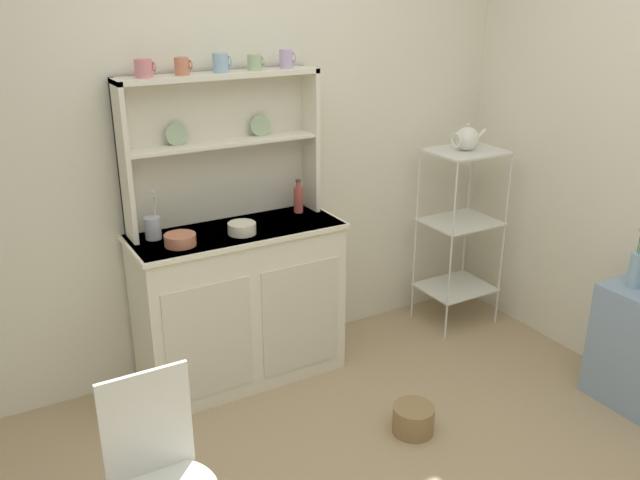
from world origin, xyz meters
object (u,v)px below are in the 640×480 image
Objects in this scene: jam_bottle at (298,199)px; hutch_shelf_unit at (220,137)px; cup_rose_0 at (144,68)px; bowl_mixing_large at (180,240)px; porcelain_teapot at (467,138)px; floor_basket at (413,419)px; utensil_jar at (153,227)px; bakers_rack at (461,220)px; flower_vase at (637,266)px; hutch_cabinet at (240,303)px; wire_chair at (157,470)px.

hutch_shelf_unit is at bearing 168.98° from jam_bottle.
bowl_mixing_large is at bearing -76.77° from cup_rose_0.
bowl_mixing_large is at bearing -179.91° from porcelain_teapot.
hutch_shelf_unit is 4.47× the size of porcelain_teapot.
utensil_jar reaches higher than floor_basket.
bakers_rack is 1.78m from bowl_mixing_large.
jam_bottle is 0.80× the size of porcelain_teapot.
cup_rose_0 is 1.88m from porcelain_teapot.
hutch_shelf_unit is 0.92× the size of bakers_rack.
bakers_rack is 5.55× the size of floor_basket.
floor_basket is 2.11× the size of cup_rose_0.
jam_bottle is 0.81m from utensil_jar.
bakers_rack is at bearing -4.61° from utensil_jar.
flower_vase is (1.13, -0.27, 0.66)m from floor_basket.
cup_rose_0 is at bearing 147.72° from flower_vase.
porcelain_teapot is (1.44, -0.24, -0.12)m from hutch_shelf_unit.
porcelain_teapot is at bearing -4.61° from utensil_jar.
utensil_jar is at bearing 119.18° from bowl_mixing_large.
flower_vase is at bearing -32.28° from cup_rose_0.
utensil_jar is (-0.40, -0.09, -0.39)m from hutch_shelf_unit.
cup_rose_0 reaches higher than hutch_cabinet.
cup_rose_0 is (-0.37, 0.12, 1.23)m from hutch_cabinet.
bowl_mixing_large is at bearing -60.82° from utensil_jar.
hutch_shelf_unit is at bearing 6.69° from cup_rose_0.
jam_bottle reaches higher than floor_basket.
hutch_shelf_unit is at bearing 170.72° from bakers_rack.
hutch_shelf_unit is at bearing 141.37° from flower_vase.
utensil_jar is (-0.08, 0.15, 0.03)m from bowl_mixing_large.
utensil_jar reaches higher than bowl_mixing_large.
bakers_rack is at bearing -6.74° from wire_chair.
hutch_shelf_unit is 10.72× the size of cup_rose_0.
cup_rose_0 is at bearing 173.91° from porcelain_teapot.
flower_vase is at bearing -38.63° from hutch_shelf_unit.
cup_rose_0 is at bearing 177.33° from jam_bottle.
hutch_shelf_unit is 1.69m from floor_basket.
hutch_cabinet is at bearing 120.36° from floor_basket.
porcelain_teapot is (1.44, -0.07, 0.74)m from hutch_cabinet.
flower_vase is (2.00, -1.27, -0.94)m from cup_rose_0.
bakers_rack is 4.62× the size of utensil_jar.
bakers_rack reaches higher than jam_bottle.
jam_bottle is 1.75m from flower_vase.
jam_bottle is at bearing 12.42° from bowl_mixing_large.
hutch_shelf_unit reaches higher than jam_bottle.
bowl_mixing_large is (-0.32, -0.07, 0.45)m from hutch_cabinet.
hutch_cabinet is 7.21× the size of bowl_mixing_large.
bakers_rack is at bearing -8.59° from jam_bottle.
flower_vase is at bearing -28.66° from bowl_mixing_large.
hutch_cabinet is 0.63m from utensil_jar.
floor_basket is 1.34m from flower_vase.
utensil_jar is (0.39, 1.23, 0.40)m from wire_chair.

